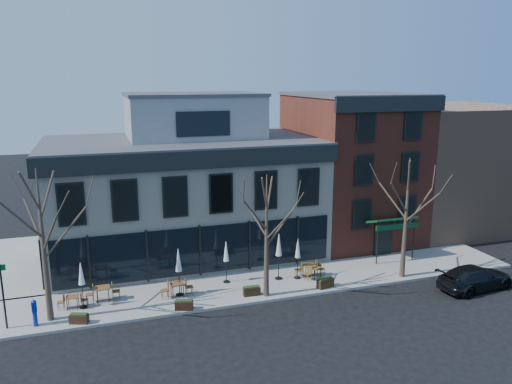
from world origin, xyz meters
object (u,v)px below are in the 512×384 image
object	(u,v)px
call_box	(35,312)
cafe_set_0	(73,301)
parked_sedan	(475,278)
umbrella_0	(81,276)

from	to	relation	value
call_box	cafe_set_0	distance (m)	2.31
cafe_set_0	parked_sedan	bearing A→B (deg)	-10.97
call_box	parked_sedan	bearing A→B (deg)	-6.76
parked_sedan	umbrella_0	size ratio (longest dim) A/B	1.89
parked_sedan	call_box	size ratio (longest dim) A/B	3.39
cafe_set_0	umbrella_0	xyz separation A→B (m)	(0.54, -0.13, 1.39)
cafe_set_0	umbrella_0	bearing A→B (deg)	-13.06
cafe_set_0	umbrella_0	world-z (taller)	umbrella_0
umbrella_0	call_box	bearing A→B (deg)	-148.75
cafe_set_0	umbrella_0	distance (m)	1.49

